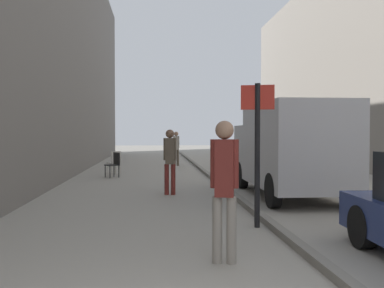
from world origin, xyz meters
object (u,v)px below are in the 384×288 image
pedestrian_main_foreground (224,181)px  cafe_chair_near_window (115,161)px  cafe_chair_by_doorway (114,163)px  pedestrian_far_crossing (170,157)px  delivery_van (289,148)px  street_sign_post (257,142)px  pedestrian_mid_block (176,146)px

pedestrian_main_foreground → cafe_chair_near_window: (-2.50, 12.04, -0.54)m
cafe_chair_near_window → cafe_chair_by_doorway: same height
pedestrian_main_foreground → pedestrian_far_crossing: pedestrian_main_foreground is taller
delivery_van → street_sign_post: size_ratio=1.94×
pedestrian_mid_block → cafe_chair_by_doorway: pedestrian_mid_block is taller
street_sign_post → cafe_chair_by_doorway: bearing=-53.9°
pedestrian_mid_block → cafe_chair_by_doorway: (-2.64, -5.27, -0.46)m
cafe_chair_near_window → cafe_chair_by_doorway: 1.10m
street_sign_post → cafe_chair_by_doorway: street_sign_post is taller
pedestrian_main_foreground → pedestrian_far_crossing: (-0.48, 6.23, -0.05)m
delivery_van → street_sign_post: 3.97m
street_sign_post → pedestrian_main_foreground: bearing=80.7°
pedestrian_main_foreground → cafe_chair_by_doorway: (-2.43, 10.94, -0.54)m
pedestrian_far_crossing → delivery_van: bearing=-3.0°
pedestrian_mid_block → delivery_van: delivery_van is taller
pedestrian_far_crossing → cafe_chair_by_doorway: bearing=120.4°
street_sign_post → cafe_chair_by_doorway: 9.55m
delivery_van → cafe_chair_by_doorway: delivery_van is taller
pedestrian_mid_block → street_sign_post: (0.73, -14.15, 0.54)m
street_sign_post → delivery_van: bearing=-100.6°
pedestrian_main_foreground → street_sign_post: size_ratio=0.72×
pedestrian_mid_block → cafe_chair_near_window: pedestrian_mid_block is taller
cafe_chair_near_window → cafe_chair_by_doorway: (0.07, -1.09, 0.00)m
pedestrian_main_foreground → cafe_chair_near_window: 12.30m
cafe_chair_near_window → delivery_van: bearing=-86.3°
pedestrian_far_crossing → cafe_chair_by_doorway: pedestrian_far_crossing is taller
pedestrian_far_crossing → delivery_van: 3.23m
pedestrian_mid_block → street_sign_post: street_sign_post is taller
delivery_van → pedestrian_far_crossing: bearing=169.4°
pedestrian_main_foreground → delivery_van: size_ratio=0.37×
pedestrian_main_foreground → pedestrian_far_crossing: 6.25m
pedestrian_mid_block → delivery_van: (2.47, -10.59, 0.31)m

